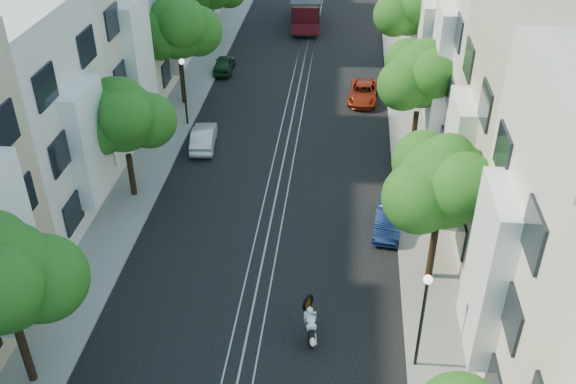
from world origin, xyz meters
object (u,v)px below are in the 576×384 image
(tree_w_a, at_px, (3,279))
(parked_car_e_far, at_px, (363,93))
(parked_car_e_mid, at_px, (389,218))
(cable_car, at_px, (306,4))
(parked_car_w_mid, at_px, (204,137))
(parked_car_w_far, at_px, (224,64))
(tree_e_d, at_px, (410,9))
(sportbike_rider, at_px, (310,321))
(tree_e_c, at_px, (422,77))
(tree_w_b, at_px, (124,118))
(lamp_east, at_px, (424,308))
(tree_e_b, at_px, (444,185))
(tree_w_c, at_px, (178,28))
(lamp_west, at_px, (184,82))

(tree_w_a, distance_m, parked_car_e_far, 27.57)
(parked_car_e_far, bearing_deg, parked_car_e_mid, -80.79)
(tree_w_a, distance_m, cable_car, 40.34)
(parked_car_w_mid, relative_size, parked_car_w_far, 1.07)
(parked_car_w_far, bearing_deg, tree_e_d, 179.03)
(sportbike_rider, bearing_deg, parked_car_e_far, 73.58)
(parked_car_w_mid, bearing_deg, tree_w_a, 75.93)
(tree_e_c, bearing_deg, tree_e_d, 90.00)
(parked_car_e_mid, distance_m, parked_car_e_far, 14.28)
(tree_w_a, relative_size, tree_w_b, 1.07)
(sportbike_rider, bearing_deg, tree_w_b, 125.81)
(tree_w_a, xyz_separation_m, parked_car_e_far, (11.54, 24.69, -4.19))
(lamp_east, bearing_deg, tree_e_b, 79.07)
(parked_car_w_far, bearing_deg, sportbike_rider, 104.76)
(tree_e_d, height_order, tree_w_c, tree_w_c)
(parked_car_w_mid, bearing_deg, parked_car_w_far, -91.81)
(lamp_east, distance_m, parked_car_e_mid, 8.76)
(tree_e_d, xyz_separation_m, parked_car_w_far, (-12.86, -0.37, -4.29))
(cable_car, distance_m, parked_car_w_mid, 22.60)
(cable_car, height_order, parked_car_e_far, cable_car)
(parked_car_e_mid, bearing_deg, parked_car_w_far, 128.13)
(tree_w_b, distance_m, tree_w_c, 11.02)
(lamp_west, relative_size, parked_car_w_far, 1.23)
(lamp_east, height_order, parked_car_w_far, lamp_east)
(lamp_west, bearing_deg, parked_car_e_mid, -38.80)
(tree_w_c, bearing_deg, tree_e_b, -48.01)
(tree_e_d, relative_size, lamp_east, 1.65)
(tree_w_a, distance_m, lamp_west, 20.13)
(tree_e_b, xyz_separation_m, lamp_east, (-0.96, -4.98, -1.89))
(sportbike_rider, bearing_deg, tree_w_c, 104.47)
(lamp_west, bearing_deg, sportbike_rider, -62.83)
(parked_car_w_mid, bearing_deg, tree_e_c, 176.12)
(lamp_east, xyz_separation_m, cable_car, (-6.80, 37.65, -1.09))
(tree_e_b, bearing_deg, parked_car_w_mid, 138.79)
(parked_car_e_mid, bearing_deg, tree_e_b, -57.86)
(lamp_east, bearing_deg, tree_w_b, 143.42)
(tree_e_b, relative_size, tree_e_c, 1.03)
(sportbike_rider, bearing_deg, lamp_east, -26.35)
(tree_e_b, height_order, parked_car_e_mid, tree_e_b)
(parked_car_e_mid, bearing_deg, parked_car_e_far, 101.30)
(parked_car_e_mid, relative_size, parked_car_e_far, 0.89)
(tree_w_c, bearing_deg, lamp_west, -74.25)
(parked_car_w_far, bearing_deg, lamp_east, 111.48)
(tree_w_c, distance_m, lamp_east, 25.01)
(tree_w_c, height_order, cable_car, tree_w_c)
(tree_e_d, bearing_deg, tree_w_a, -116.41)
(tree_w_a, relative_size, parked_car_e_far, 1.70)
(tree_e_d, xyz_separation_m, lamp_west, (-13.56, -8.98, -2.02))
(tree_e_c, bearing_deg, parked_car_e_far, 113.16)
(cable_car, height_order, parked_car_w_far, cable_car)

